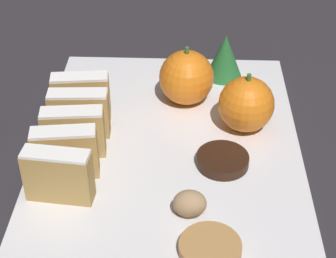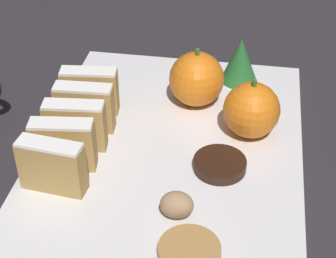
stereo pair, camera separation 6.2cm
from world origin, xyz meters
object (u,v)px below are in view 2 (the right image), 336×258
object	(u,v)px
orange_far	(197,79)
orange_near	(252,110)
chocolate_cookie	(220,164)
walnut	(177,205)

from	to	relation	value
orange_far	orange_near	bearing A→B (deg)	-37.66
orange_near	orange_far	distance (m)	0.09
chocolate_cookie	orange_far	bearing A→B (deg)	108.56
walnut	chocolate_cookie	bearing A→B (deg)	65.30
orange_near	chocolate_cookie	size ratio (longest dim) A/B	1.27
orange_near	walnut	bearing A→B (deg)	-113.59
orange_far	walnut	distance (m)	0.20
orange_far	walnut	bearing A→B (deg)	-88.21
orange_far	chocolate_cookie	size ratio (longest dim) A/B	1.32
walnut	orange_near	bearing A→B (deg)	66.41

